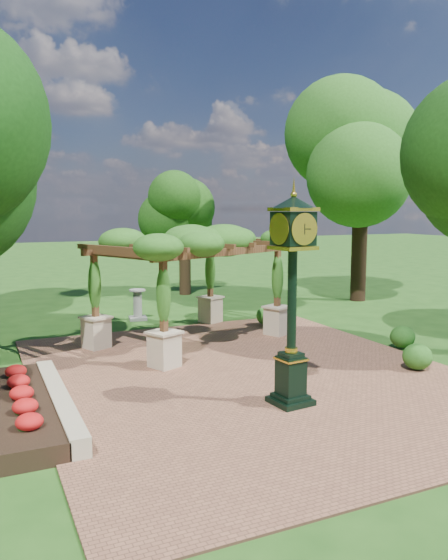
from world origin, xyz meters
name	(u,v)px	position (x,y,z in m)	size (l,w,h in m)	color
ground	(269,388)	(0.00, 0.00, 0.00)	(120.00, 120.00, 0.00)	#1E4714
brick_plaza	(249,375)	(0.00, 1.00, 0.02)	(10.00, 12.00, 0.04)	brown
border_wall	(59,402)	(-4.60, 0.50, 0.20)	(0.35, 5.00, 0.40)	#C6B793
flower_bed	(12,409)	(-5.50, 0.50, 0.18)	(1.50, 5.00, 0.36)	red
pedestal_clock	(292,281)	(-0.16, -1.17, 2.62)	(0.95, 0.95, 4.38)	black
pergola	(191,247)	(-0.05, 4.82, 2.94)	(6.63, 5.53, 3.58)	beige
sundial	(138,306)	(-0.62, 8.81, 0.50)	(0.72, 0.72, 1.14)	gray
shrub_front	(417,357)	(4.04, -0.42, 0.37)	(0.74, 0.74, 0.66)	#255A19
shrub_mid	(402,337)	(5.26, 1.44, 0.36)	(0.72, 0.72, 0.65)	#1E4D15
shrub_back	(267,316)	(3.17, 5.77, 0.39)	(0.78, 0.78, 0.70)	#27661D
tree_north	(184,211)	(3.13, 13.81, 4.00)	(3.04, 3.04, 5.85)	#372516
tree_east_far	(362,159)	(9.55, 8.91, 6.23)	(4.59, 4.59, 9.07)	black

